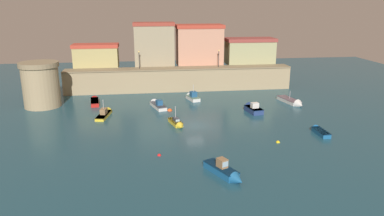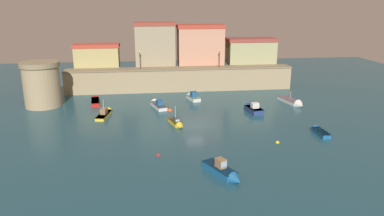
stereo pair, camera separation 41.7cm
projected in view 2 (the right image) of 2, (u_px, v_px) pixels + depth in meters
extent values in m
plane|color=#1E4756|center=(195.00, 126.00, 54.33)|extent=(125.43, 125.43, 0.00)
cube|color=#9E8966|center=(180.00, 80.00, 75.29)|extent=(45.85, 3.50, 4.47)
cube|color=#817053|center=(180.00, 68.00, 74.63)|extent=(45.85, 3.80, 0.24)
cube|color=tan|center=(97.00, 57.00, 75.75)|extent=(8.91, 4.20, 4.16)
cube|color=#B53E2F|center=(96.00, 46.00, 75.07)|extent=(9.26, 4.37, 0.70)
cube|color=gray|center=(155.00, 46.00, 76.46)|extent=(8.16, 3.95, 8.41)
cube|color=#973A2D|center=(154.00, 24.00, 75.19)|extent=(8.49, 4.11, 0.70)
cube|color=tan|center=(200.00, 47.00, 78.50)|extent=(9.58, 5.63, 7.84)
cube|color=#B23C2C|center=(200.00, 26.00, 77.30)|extent=(9.96, 5.86, 0.70)
cube|color=tan|center=(251.00, 53.00, 80.01)|extent=(10.23, 5.16, 4.90)
cube|color=brown|center=(251.00, 40.00, 79.23)|extent=(10.64, 5.37, 0.70)
cylinder|color=#9E8966|center=(42.00, 87.00, 63.42)|extent=(6.10, 6.10, 7.00)
cylinder|color=#867556|center=(39.00, 64.00, 62.33)|extent=(6.59, 6.59, 0.80)
cylinder|color=black|center=(140.00, 61.00, 73.19)|extent=(0.12, 0.12, 3.23)
sphere|color=#F9D172|center=(140.00, 52.00, 72.69)|extent=(0.32, 0.32, 0.32)
cylinder|color=black|center=(219.00, 59.00, 75.12)|extent=(0.12, 0.12, 3.21)
sphere|color=#F9D172|center=(220.00, 51.00, 74.63)|extent=(0.32, 0.32, 0.32)
cube|color=#195689|center=(220.00, 170.00, 39.09)|extent=(3.25, 4.70, 0.79)
cone|color=#195689|center=(237.00, 180.00, 36.80)|extent=(1.78, 1.73, 1.37)
cube|color=#092B4B|center=(220.00, 167.00, 38.99)|extent=(3.32, 4.79, 0.08)
cube|color=olive|center=(221.00, 163.00, 38.70)|extent=(1.22, 1.34, 0.96)
cube|color=#99B7C6|center=(224.00, 164.00, 38.25)|extent=(0.70, 0.38, 0.58)
cube|color=silver|center=(159.00, 106.00, 63.31)|extent=(2.78, 5.06, 0.66)
cone|color=silver|center=(153.00, 102.00, 65.99)|extent=(1.75, 1.70, 1.43)
cube|color=#515661|center=(159.00, 104.00, 63.22)|extent=(2.84, 5.17, 0.08)
cube|color=navy|center=(159.00, 102.00, 62.67)|extent=(1.21, 1.33, 0.83)
cube|color=gold|center=(175.00, 122.00, 54.81)|extent=(2.02, 3.59, 0.60)
cone|color=gold|center=(180.00, 127.00, 52.92)|extent=(1.31, 1.21, 1.09)
cube|color=brown|center=(175.00, 121.00, 54.74)|extent=(2.06, 3.66, 0.08)
cube|color=#333842|center=(176.00, 119.00, 54.38)|extent=(0.97, 1.43, 0.50)
cube|color=#99B7C6|center=(177.00, 121.00, 53.79)|extent=(0.58, 0.21, 0.30)
cylinder|color=#B2B2B7|center=(175.00, 113.00, 54.33)|extent=(0.08, 0.08, 2.23)
cube|color=silver|center=(289.00, 101.00, 66.71)|extent=(2.83, 5.59, 0.68)
cone|color=silver|center=(300.00, 105.00, 63.70)|extent=(1.91, 1.72, 1.66)
cube|color=#5C4C58|center=(290.00, 99.00, 66.63)|extent=(2.89, 5.70, 0.08)
cylinder|color=#B2B2B7|center=(290.00, 95.00, 66.24)|extent=(0.08, 0.08, 1.45)
cube|color=#195689|center=(321.00, 133.00, 50.41)|extent=(1.19, 3.51, 0.63)
cone|color=#195689|center=(314.00, 128.00, 52.50)|extent=(1.10, 0.99, 1.09)
cube|color=#0B2644|center=(321.00, 131.00, 50.34)|extent=(1.22, 3.58, 0.08)
cube|color=red|center=(95.00, 102.00, 65.70)|extent=(1.94, 4.84, 0.73)
cone|color=red|center=(95.00, 98.00, 68.45)|extent=(1.43, 1.47, 1.27)
cube|color=#5D0F0D|center=(95.00, 100.00, 65.61)|extent=(1.98, 4.94, 0.08)
cube|color=silver|center=(193.00, 98.00, 68.27)|extent=(2.37, 3.76, 0.70)
cone|color=silver|center=(189.00, 96.00, 70.20)|extent=(1.63, 1.32, 1.42)
cube|color=slate|center=(193.00, 97.00, 68.18)|extent=(2.41, 3.83, 0.08)
cube|color=navy|center=(194.00, 94.00, 67.89)|extent=(1.35, 1.38, 0.96)
cylinder|color=#B2B2B7|center=(194.00, 91.00, 67.70)|extent=(0.08, 0.08, 2.27)
cube|color=gold|center=(104.00, 115.00, 58.43)|extent=(2.26, 5.16, 0.48)
cone|color=gold|center=(109.00, 110.00, 61.44)|extent=(1.54, 1.61, 1.31)
cube|color=brown|center=(104.00, 114.00, 58.37)|extent=(2.31, 5.26, 0.08)
cube|color=olive|center=(104.00, 111.00, 58.37)|extent=(1.12, 1.67, 0.84)
cylinder|color=#B2B2B7|center=(104.00, 107.00, 58.15)|extent=(0.08, 0.08, 2.31)
cube|color=navy|center=(254.00, 110.00, 60.60)|extent=(2.41, 3.98, 0.85)
cone|color=navy|center=(248.00, 106.00, 62.74)|extent=(1.86, 1.32, 1.70)
cube|color=#0C1E3D|center=(254.00, 108.00, 60.49)|extent=(2.46, 4.06, 0.08)
cube|color=silver|center=(255.00, 105.00, 60.09)|extent=(1.30, 1.09, 0.87)
cube|color=#99B7C6|center=(254.00, 104.00, 60.49)|extent=(1.04, 0.24, 0.52)
sphere|color=#EA4C19|center=(170.00, 111.00, 61.65)|extent=(0.79, 0.79, 0.79)
sphere|color=yellow|center=(277.00, 143.00, 47.70)|extent=(0.51, 0.51, 0.51)
sphere|color=red|center=(158.00, 155.00, 43.76)|extent=(0.45, 0.45, 0.45)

